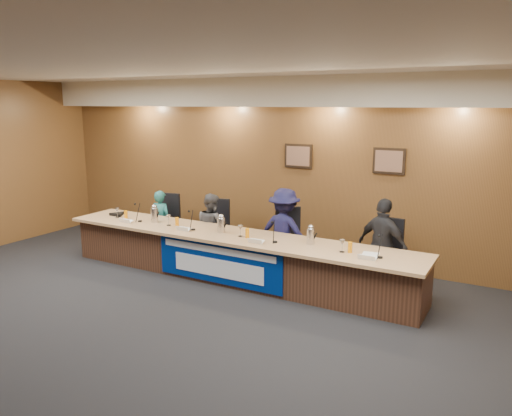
# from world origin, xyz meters

# --- Properties ---
(floor) EXTENTS (10.00, 10.00, 0.00)m
(floor) POSITION_xyz_m (0.00, 0.00, 0.00)
(floor) COLOR black
(floor) RESTS_ON ground
(ceiling) EXTENTS (10.00, 8.00, 0.04)m
(ceiling) POSITION_xyz_m (0.00, 0.00, 3.20)
(ceiling) COLOR silver
(ceiling) RESTS_ON wall_back
(wall_back) EXTENTS (10.00, 0.04, 3.20)m
(wall_back) POSITION_xyz_m (0.00, 4.00, 1.60)
(wall_back) COLOR brown
(wall_back) RESTS_ON floor
(soffit) EXTENTS (10.00, 0.50, 0.50)m
(soffit) POSITION_xyz_m (0.00, 3.75, 2.95)
(soffit) COLOR beige
(soffit) RESTS_ON wall_back
(dais_body) EXTENTS (6.00, 0.80, 0.70)m
(dais_body) POSITION_xyz_m (0.00, 2.40, 0.35)
(dais_body) COLOR #412719
(dais_body) RESTS_ON floor
(dais_top) EXTENTS (6.10, 0.95, 0.05)m
(dais_top) POSITION_xyz_m (0.00, 2.35, 0.72)
(dais_top) COLOR tan
(dais_top) RESTS_ON dais_body
(banner) EXTENTS (2.20, 0.02, 0.65)m
(banner) POSITION_xyz_m (0.00, 1.99, 0.38)
(banner) COLOR navy
(banner) RESTS_ON dais_body
(banner_text_upper) EXTENTS (2.00, 0.01, 0.10)m
(banner_text_upper) POSITION_xyz_m (0.00, 1.97, 0.58)
(banner_text_upper) COLOR silver
(banner_text_upper) RESTS_ON banner
(banner_text_lower) EXTENTS (1.60, 0.01, 0.28)m
(banner_text_lower) POSITION_xyz_m (0.00, 1.97, 0.30)
(banner_text_lower) COLOR silver
(banner_text_lower) RESTS_ON banner
(wall_photo_left) EXTENTS (0.52, 0.04, 0.42)m
(wall_photo_left) POSITION_xyz_m (0.40, 3.97, 1.85)
(wall_photo_left) COLOR black
(wall_photo_left) RESTS_ON wall_back
(wall_photo_right) EXTENTS (0.52, 0.04, 0.42)m
(wall_photo_right) POSITION_xyz_m (2.00, 3.97, 1.85)
(wall_photo_right) COLOR black
(wall_photo_right) RESTS_ON wall_back
(panelist_a) EXTENTS (0.45, 0.31, 1.18)m
(panelist_a) POSITION_xyz_m (-1.96, 3.00, 0.59)
(panelist_a) COLOR #1E615E
(panelist_a) RESTS_ON floor
(panelist_b) EXTENTS (0.73, 0.66, 1.22)m
(panelist_b) POSITION_xyz_m (-0.81, 3.00, 0.61)
(panelist_b) COLOR #48494D
(panelist_b) RESTS_ON floor
(panelist_c) EXTENTS (0.94, 0.56, 1.43)m
(panelist_c) POSITION_xyz_m (0.62, 3.00, 0.71)
(panelist_c) COLOR #111134
(panelist_c) RESTS_ON floor
(panelist_d) EXTENTS (0.90, 0.60, 1.42)m
(panelist_d) POSITION_xyz_m (2.23, 3.00, 0.71)
(panelist_d) COLOR black
(panelist_d) RESTS_ON floor
(office_chair_a) EXTENTS (0.55, 0.55, 0.08)m
(office_chair_a) POSITION_xyz_m (-1.96, 3.10, 0.48)
(office_chair_a) COLOR black
(office_chair_a) RESTS_ON floor
(office_chair_b) EXTENTS (0.59, 0.59, 0.08)m
(office_chair_b) POSITION_xyz_m (-0.81, 3.10, 0.48)
(office_chair_b) COLOR black
(office_chair_b) RESTS_ON floor
(office_chair_c) EXTENTS (0.62, 0.62, 0.08)m
(office_chair_c) POSITION_xyz_m (0.62, 3.10, 0.48)
(office_chair_c) COLOR black
(office_chair_c) RESTS_ON floor
(office_chair_d) EXTENTS (0.51, 0.51, 0.08)m
(office_chair_d) POSITION_xyz_m (2.23, 3.10, 0.48)
(office_chair_d) COLOR black
(office_chair_d) RESTS_ON floor
(nameplate_a) EXTENTS (0.24, 0.08, 0.10)m
(nameplate_a) POSITION_xyz_m (-1.98, 2.08, 0.80)
(nameplate_a) COLOR white
(nameplate_a) RESTS_ON dais_top
(microphone_a) EXTENTS (0.07, 0.07, 0.02)m
(microphone_a) POSITION_xyz_m (-1.81, 2.28, 0.76)
(microphone_a) COLOR black
(microphone_a) RESTS_ON dais_top
(juice_glass_a) EXTENTS (0.06, 0.06, 0.15)m
(juice_glass_a) POSITION_xyz_m (-2.17, 2.31, 0.82)
(juice_glass_a) COLOR orange
(juice_glass_a) RESTS_ON dais_top
(water_glass_a) EXTENTS (0.08, 0.08, 0.18)m
(water_glass_a) POSITION_xyz_m (-2.37, 2.31, 0.84)
(water_glass_a) COLOR silver
(water_glass_a) RESTS_ON dais_top
(nameplate_b) EXTENTS (0.24, 0.08, 0.10)m
(nameplate_b) POSITION_xyz_m (-0.78, 2.12, 0.80)
(nameplate_b) COLOR white
(nameplate_b) RESTS_ON dais_top
(microphone_b) EXTENTS (0.07, 0.07, 0.02)m
(microphone_b) POSITION_xyz_m (-0.66, 2.26, 0.76)
(microphone_b) COLOR black
(microphone_b) RESTS_ON dais_top
(juice_glass_b) EXTENTS (0.06, 0.06, 0.15)m
(juice_glass_b) POSITION_xyz_m (-1.05, 2.33, 0.82)
(juice_glass_b) COLOR orange
(juice_glass_b) RESTS_ON dais_top
(water_glass_b) EXTENTS (0.08, 0.08, 0.18)m
(water_glass_b) POSITION_xyz_m (-1.20, 2.30, 0.84)
(water_glass_b) COLOR silver
(water_glass_b) RESTS_ON dais_top
(nameplate_c) EXTENTS (0.24, 0.08, 0.10)m
(nameplate_c) POSITION_xyz_m (0.60, 2.06, 0.80)
(nameplate_c) COLOR white
(nameplate_c) RESTS_ON dais_top
(microphone_c) EXTENTS (0.07, 0.07, 0.02)m
(microphone_c) POSITION_xyz_m (0.83, 2.25, 0.76)
(microphone_c) COLOR black
(microphone_c) RESTS_ON dais_top
(juice_glass_c) EXTENTS (0.06, 0.06, 0.15)m
(juice_glass_c) POSITION_xyz_m (0.34, 2.28, 0.82)
(juice_glass_c) COLOR orange
(juice_glass_c) RESTS_ON dais_top
(water_glass_c) EXTENTS (0.08, 0.08, 0.18)m
(water_glass_c) POSITION_xyz_m (0.21, 2.29, 0.84)
(water_glass_c) COLOR silver
(water_glass_c) RESTS_ON dais_top
(nameplate_d) EXTENTS (0.24, 0.08, 0.10)m
(nameplate_d) POSITION_xyz_m (2.26, 2.09, 0.80)
(nameplate_d) COLOR white
(nameplate_d) RESTS_ON dais_top
(microphone_d) EXTENTS (0.07, 0.07, 0.02)m
(microphone_d) POSITION_xyz_m (2.39, 2.27, 0.76)
(microphone_d) COLOR black
(microphone_d) RESTS_ON dais_top
(juice_glass_d) EXTENTS (0.06, 0.06, 0.15)m
(juice_glass_d) POSITION_xyz_m (1.96, 2.32, 0.82)
(juice_glass_d) COLOR orange
(juice_glass_d) RESTS_ON dais_top
(water_glass_d) EXTENTS (0.08, 0.08, 0.18)m
(water_glass_d) POSITION_xyz_m (1.86, 2.28, 0.84)
(water_glass_d) COLOR silver
(water_glass_d) RESTS_ON dais_top
(carafe_left) EXTENTS (0.12, 0.12, 0.25)m
(carafe_left) POSITION_xyz_m (-1.56, 2.37, 0.87)
(carafe_left) COLOR silver
(carafe_left) RESTS_ON dais_top
(carafe_mid) EXTENTS (0.12, 0.12, 0.23)m
(carafe_mid) POSITION_xyz_m (-0.18, 2.36, 0.87)
(carafe_mid) COLOR silver
(carafe_mid) RESTS_ON dais_top
(carafe_right) EXTENTS (0.12, 0.12, 0.23)m
(carafe_right) POSITION_xyz_m (1.32, 2.43, 0.87)
(carafe_right) COLOR silver
(carafe_right) RESTS_ON dais_top
(speakerphone) EXTENTS (0.32, 0.32, 0.05)m
(speakerphone) POSITION_xyz_m (-2.50, 2.44, 0.78)
(speakerphone) COLOR black
(speakerphone) RESTS_ON dais_top
(paper_stack) EXTENTS (0.26, 0.33, 0.01)m
(paper_stack) POSITION_xyz_m (2.24, 2.33, 0.75)
(paper_stack) COLOR white
(paper_stack) RESTS_ON dais_top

